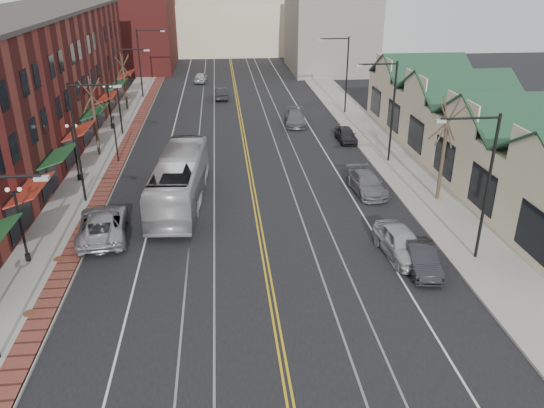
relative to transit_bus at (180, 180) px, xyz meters
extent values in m
plane|color=black|center=(5.00, -15.31, -1.66)|extent=(160.00, 160.00, 0.00)
cube|color=gray|center=(-7.00, 4.69, -1.59)|extent=(4.00, 120.00, 0.15)
cube|color=gray|center=(17.00, 4.69, -1.59)|extent=(4.00, 120.00, 0.15)
cube|color=maroon|center=(-14.00, 11.69, 3.84)|extent=(10.00, 50.00, 11.00)
cube|color=beige|center=(23.00, 4.69, 0.64)|extent=(8.00, 36.00, 4.60)
cube|color=maroon|center=(-11.00, 54.69, 5.34)|extent=(14.00, 18.00, 14.00)
cube|color=beige|center=(5.00, 69.69, 2.84)|extent=(22.00, 14.00, 9.00)
cube|color=slate|center=(20.00, 49.69, 3.84)|extent=(12.00, 16.00, 11.00)
cube|color=#999999|center=(-3.50, -15.31, 6.19)|extent=(0.50, 0.25, 0.15)
cylinder|color=black|center=(-6.50, 0.69, 2.49)|extent=(0.16, 0.16, 8.00)
cylinder|color=black|center=(-5.00, 0.69, 6.29)|extent=(3.00, 0.12, 0.12)
cube|color=#999999|center=(-3.50, 0.69, 6.19)|extent=(0.50, 0.25, 0.15)
cylinder|color=black|center=(-6.50, 16.69, 2.49)|extent=(0.16, 0.16, 8.00)
cylinder|color=black|center=(-5.00, 16.69, 6.29)|extent=(3.00, 0.12, 0.12)
cube|color=#999999|center=(-3.50, 16.69, 6.19)|extent=(0.50, 0.25, 0.15)
cylinder|color=black|center=(-6.50, 32.69, 2.49)|extent=(0.16, 0.16, 8.00)
cylinder|color=black|center=(-5.00, 32.69, 6.29)|extent=(3.00, 0.12, 0.12)
cube|color=#999999|center=(-3.50, 32.69, 6.19)|extent=(0.50, 0.25, 0.15)
cylinder|color=black|center=(16.50, -9.31, 2.49)|extent=(0.16, 0.16, 8.00)
cylinder|color=black|center=(15.00, -9.31, 6.29)|extent=(3.00, 0.12, 0.12)
cube|color=#999999|center=(13.50, -9.31, 6.19)|extent=(0.50, 0.25, 0.15)
cylinder|color=black|center=(16.50, 6.69, 2.49)|extent=(0.16, 0.16, 8.00)
cylinder|color=black|center=(15.00, 6.69, 6.29)|extent=(3.00, 0.12, 0.12)
cube|color=#999999|center=(13.50, 6.69, 6.19)|extent=(0.50, 0.25, 0.15)
cylinder|color=black|center=(16.50, 22.69, 2.49)|extent=(0.16, 0.16, 8.00)
cylinder|color=black|center=(15.00, 22.69, 6.29)|extent=(3.00, 0.12, 0.12)
cube|color=#999999|center=(13.50, 22.69, 6.19)|extent=(0.50, 0.25, 0.15)
cylinder|color=black|center=(-7.80, -7.31, -1.31)|extent=(0.28, 0.28, 0.40)
cylinder|color=black|center=(-7.80, -7.31, 0.49)|extent=(0.14, 0.14, 4.00)
cube|color=black|center=(-7.80, -7.31, 2.49)|extent=(0.60, 0.06, 0.06)
sphere|color=white|center=(-8.10, -7.31, 2.64)|extent=(0.24, 0.24, 0.24)
sphere|color=white|center=(-7.50, -7.31, 2.64)|extent=(0.24, 0.24, 0.24)
cylinder|color=black|center=(-7.80, 4.69, -1.31)|extent=(0.28, 0.28, 0.40)
cylinder|color=black|center=(-7.80, 4.69, 0.49)|extent=(0.14, 0.14, 4.00)
cube|color=black|center=(-7.80, 4.69, 2.49)|extent=(0.60, 0.06, 0.06)
sphere|color=white|center=(-8.10, 4.69, 2.64)|extent=(0.24, 0.24, 0.24)
sphere|color=white|center=(-7.50, 4.69, 2.64)|extent=(0.24, 0.24, 0.24)
cylinder|color=black|center=(-7.80, 18.69, -1.31)|extent=(0.28, 0.28, 0.40)
cylinder|color=black|center=(-7.80, 18.69, 0.49)|extent=(0.14, 0.14, 4.00)
cube|color=black|center=(-7.80, 18.69, 2.49)|extent=(0.60, 0.06, 0.06)
sphere|color=white|center=(-8.10, 18.69, 2.64)|extent=(0.24, 0.24, 0.24)
sphere|color=white|center=(-7.50, 18.69, 2.64)|extent=(0.24, 0.24, 0.24)
cylinder|color=#382B21|center=(-7.50, 10.69, 0.94)|extent=(0.24, 0.24, 4.90)
cylinder|color=#382B21|center=(-7.50, 10.69, 3.49)|extent=(0.58, 1.37, 2.90)
cylinder|color=#382B21|center=(-7.50, 10.69, 3.49)|extent=(1.60, 0.66, 2.78)
cylinder|color=#382B21|center=(-7.50, 10.69, 3.49)|extent=(0.53, 1.23, 2.96)
cylinder|color=#382B21|center=(-7.50, 10.69, 3.49)|extent=(1.69, 1.03, 2.64)
cylinder|color=#382B21|center=(-7.50, 10.69, 3.49)|extent=(1.78, 1.29, 2.48)
cylinder|color=#382B21|center=(-7.50, 26.69, 0.76)|extent=(0.24, 0.24, 4.55)
cylinder|color=#382B21|center=(-7.50, 26.69, 3.14)|extent=(0.55, 1.28, 2.69)
cylinder|color=#382B21|center=(-7.50, 26.69, 3.14)|extent=(1.49, 0.62, 2.58)
cylinder|color=#382B21|center=(-7.50, 26.69, 3.14)|extent=(0.50, 1.15, 2.75)
cylinder|color=#382B21|center=(-7.50, 26.69, 3.14)|extent=(1.57, 0.97, 2.45)
cylinder|color=#382B21|center=(-7.50, 26.69, 3.14)|extent=(1.66, 1.20, 2.30)
cylinder|color=#382B21|center=(17.50, -1.31, 1.11)|extent=(0.24, 0.24, 5.25)
cylinder|color=#382B21|center=(17.50, -1.31, 3.84)|extent=(0.61, 1.46, 3.10)
cylinder|color=#382B21|center=(17.50, -1.31, 3.84)|extent=(1.70, 0.70, 2.97)
cylinder|color=#382B21|center=(17.50, -1.31, 3.84)|extent=(0.56, 1.31, 3.17)
cylinder|color=#382B21|center=(17.50, -1.31, 3.84)|extent=(1.80, 1.10, 2.82)
cylinder|color=#382B21|center=(17.50, -1.31, 3.84)|extent=(1.90, 1.37, 2.65)
cylinder|color=#592D19|center=(-6.20, -12.31, -1.51)|extent=(0.60, 0.60, 0.02)
cylinder|color=#592D19|center=(-6.20, -7.31, -1.51)|extent=(0.60, 0.60, 0.02)
cylinder|color=black|center=(-5.60, 8.69, 0.09)|extent=(0.12, 0.12, 3.20)
imported|color=black|center=(-5.60, 8.69, 1.84)|extent=(0.18, 0.15, 0.90)
imported|color=#B7B6B9|center=(0.00, 0.00, 0.00)|extent=(3.68, 12.13, 3.33)
imported|color=#9C9DA2|center=(-4.30, -4.57, -0.84)|extent=(3.41, 6.18, 1.64)
imported|color=#B1B4B9|center=(12.50, -8.55, -0.86)|extent=(2.35, 4.89, 1.61)
imported|color=black|center=(13.12, -10.09, -0.99)|extent=(1.91, 4.22, 1.34)
imported|color=slate|center=(12.99, 0.58, -0.97)|extent=(2.28, 4.93, 1.39)
imported|color=#232228|center=(14.30, 12.65, -1.00)|extent=(1.59, 3.89, 1.32)
imported|color=black|center=(3.09, 31.13, -0.96)|extent=(1.61, 4.30, 1.40)
imported|color=slate|center=(10.47, 18.75, -0.96)|extent=(2.47, 5.05, 1.42)
imported|color=#A3A6AA|center=(0.41, 41.75, -0.97)|extent=(2.08, 4.26, 1.40)
camera|label=1|loc=(2.87, -33.47, 12.97)|focal=35.00mm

